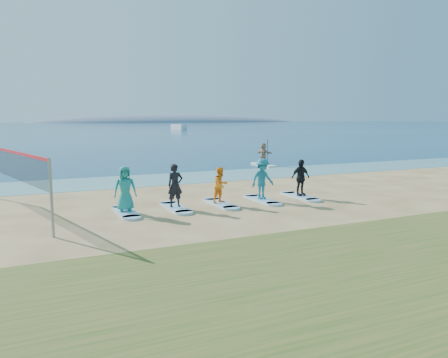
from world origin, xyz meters
name	(u,v)px	position (x,y,z in m)	size (l,w,h in m)	color
ground	(276,210)	(0.00, 0.00, 0.00)	(600.00, 600.00, 0.00)	tan
shallow_water	(188,178)	(0.00, 10.50, 0.01)	(600.00, 600.00, 0.00)	teal
ocean	(50,127)	(0.00, 160.00, 0.01)	(600.00, 600.00, 0.00)	navy
island_ridge	(175,122)	(95.00, 300.00, 0.00)	(220.00, 56.00, 18.00)	slate
volleyball_net	(12,165)	(-9.60, 3.81, 1.90)	(2.38, 8.80, 2.50)	gray
paddleboard	(263,165)	(7.67, 14.48, 0.06)	(0.70, 3.00, 0.12)	silver
paddleboarder	(263,154)	(7.67, 14.48, 0.93)	(1.51, 0.48, 1.62)	tan
boat_offshore_b	(179,130)	(33.41, 110.51, 0.00)	(1.93, 6.37, 1.61)	silver
surfboard_0	(126,212)	(-5.66, 1.98, 0.04)	(0.70, 2.20, 0.09)	#99CAED
student_0	(125,189)	(-5.66, 1.98, 0.97)	(0.86, 0.56, 1.76)	teal
surfboard_1	(176,208)	(-3.62, 1.98, 0.04)	(0.70, 2.20, 0.09)	#99CAED
student_1	(175,185)	(-3.62, 1.98, 0.97)	(0.64, 0.42, 1.76)	black
surfboard_2	(221,204)	(-1.58, 1.98, 0.04)	(0.70, 2.20, 0.09)	#99CAED
student_2	(221,185)	(-1.58, 1.98, 0.86)	(0.74, 0.58, 1.53)	orange
surfboard_3	(262,200)	(0.46, 1.98, 0.04)	(0.70, 2.20, 0.09)	#99CAED
student_3	(262,179)	(0.46, 1.98, 1.00)	(1.17, 0.67, 1.82)	#1A6C81
surfboard_4	(300,196)	(2.50, 1.98, 0.04)	(0.70, 2.20, 0.09)	#99CAED
student_4	(301,178)	(2.50, 1.98, 0.94)	(1.00, 0.41, 1.70)	black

